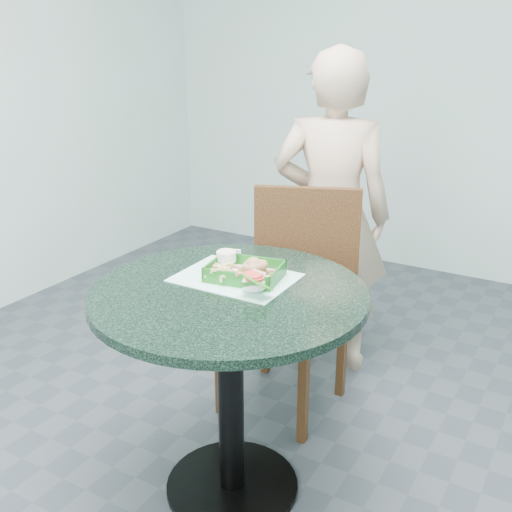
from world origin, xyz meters
The scene contains 11 objects.
floor centered at (0.00, 0.00, 0.00)m, with size 4.00×5.00×0.02m, color #303335.
wall_back centered at (0.00, 2.50, 1.40)m, with size 4.00×0.04×2.80m, color silver.
cafe_table centered at (0.00, 0.00, 0.58)m, with size 0.88×0.88×0.75m.
dining_chair centered at (-0.09, 0.65, 0.53)m, with size 0.45×0.45×0.93m.
diner_person centered at (-0.09, 1.00, 0.74)m, with size 0.54×0.35×1.48m, color tan.
placemat centered at (-0.03, 0.09, 0.75)m, with size 0.38×0.28×0.00m, color #A8EBDC.
food_basket centered at (0.00, 0.10, 0.77)m, with size 0.23×0.17×0.05m.
crab_sandwich centered at (0.04, 0.08, 0.80)m, with size 0.12×0.12×0.07m.
fries_pile centered at (-0.06, 0.07, 0.79)m, with size 0.10×0.11×0.04m, color tan, non-canonical shape.
sauce_ramekin centered at (-0.09, 0.15, 0.80)m, with size 0.07×0.07×0.04m.
garnish_cup centered at (0.07, 0.00, 0.79)m, with size 0.11×0.10×0.04m.
Camera 1 is at (0.95, -1.45, 1.52)m, focal length 42.00 mm.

